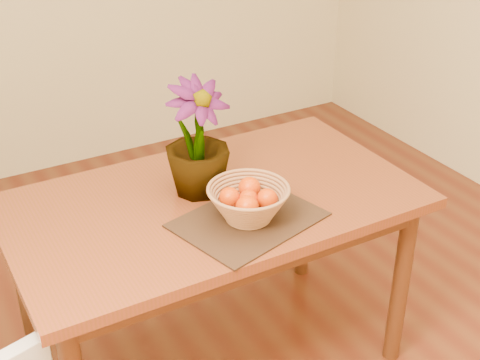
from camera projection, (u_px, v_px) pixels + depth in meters
table at (213, 219)px, 2.33m from camera, size 1.40×0.80×0.75m
placemat at (248, 220)px, 2.16m from camera, size 0.52×0.44×0.01m
wicker_basket at (248, 205)px, 2.13m from camera, size 0.27×0.27×0.11m
orange_pile at (248, 198)px, 2.12m from camera, size 0.17×0.17×0.07m
potted_plant at (197, 139)px, 2.23m from camera, size 0.26×0.26×0.40m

